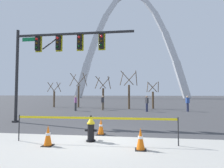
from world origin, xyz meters
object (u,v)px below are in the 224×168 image
traffic_cone_by_hydrant (141,139)px  pedestrian_walking_right (76,103)px  traffic_cone_curb_edge (101,127)px  traffic_cone_mid_sidewalk (48,136)px  pedestrian_near_trees (147,103)px  pedestrian_walking_left (103,103)px  traffic_signal_gantry (52,53)px  monument_arch (130,51)px  fire_hydrant (91,129)px  pedestrian_standing_center (188,103)px

traffic_cone_by_hydrant → pedestrian_walking_right: size_ratio=0.46×
traffic_cone_by_hydrant → traffic_cone_curb_edge: (-1.70, 1.96, 0.00)m
traffic_cone_mid_sidewalk → pedestrian_near_trees: size_ratio=0.46×
traffic_cone_mid_sidewalk → pedestrian_walking_right: bearing=104.6°
traffic_cone_curb_edge → pedestrian_walking_left: bearing=100.0°
traffic_cone_by_hydrant → pedestrian_walking_left: 13.62m
traffic_signal_gantry → monument_arch: (3.70, 55.60, 13.51)m
traffic_cone_mid_sidewalk → fire_hydrant: bearing=29.4°
traffic_cone_mid_sidewalk → traffic_cone_curb_edge: same height
traffic_cone_curb_edge → traffic_cone_by_hydrant: bearing=-49.1°
traffic_cone_curb_edge → pedestrian_walking_right: pedestrian_walking_right is taller
monument_arch → pedestrian_near_trees: size_ratio=26.97×
pedestrian_standing_center → traffic_cone_mid_sidewalk: bearing=-123.3°
traffic_cone_curb_edge → traffic_signal_gantry: (-3.70, 2.64, 4.05)m
traffic_cone_curb_edge → pedestrian_near_trees: bearing=75.0°
pedestrian_standing_center → pedestrian_walking_right: (-11.52, -0.72, 0.00)m
pedestrian_walking_right → traffic_cone_by_hydrant: bearing=-62.2°
fire_hydrant → pedestrian_near_trees: pedestrian_near_trees is taller
fire_hydrant → pedestrian_near_trees: 11.71m
traffic_cone_mid_sidewalk → pedestrian_near_trees: 12.84m
traffic_cone_curb_edge → monument_arch: size_ratio=0.02×
traffic_cone_by_hydrant → monument_arch: size_ratio=0.02×
traffic_cone_mid_sidewalk → pedestrian_standing_center: bearing=56.7°
fire_hydrant → pedestrian_standing_center: size_ratio=0.62×
traffic_cone_mid_sidewalk → pedestrian_walking_left: 13.09m
traffic_cone_by_hydrant → traffic_signal_gantry: bearing=139.6°
traffic_cone_curb_edge → pedestrian_near_trees: pedestrian_near_trees is taller
fire_hydrant → traffic_signal_gantry: bearing=133.0°
traffic_signal_gantry → pedestrian_standing_center: (10.55, 8.20, -3.59)m
traffic_cone_by_hydrant → pedestrian_walking_left: (-3.66, 13.11, 0.46)m
pedestrian_walking_left → pedestrian_near_trees: size_ratio=1.00×
traffic_cone_curb_edge → pedestrian_near_trees: 10.56m
traffic_cone_by_hydrant → pedestrian_near_trees: 12.20m
pedestrian_standing_center → pedestrian_walking_left: bearing=177.9°
monument_arch → pedestrian_walking_right: 51.28m
fire_hydrant → pedestrian_standing_center: 13.89m
pedestrian_standing_center → pedestrian_walking_right: same height
fire_hydrant → pedestrian_near_trees: size_ratio=0.62×
pedestrian_walking_left → pedestrian_near_trees: same height
traffic_cone_by_hydrant → pedestrian_near_trees: size_ratio=0.46×
traffic_cone_mid_sidewalk → pedestrian_near_trees: (4.26, 12.11, 0.46)m
traffic_cone_mid_sidewalk → pedestrian_standing_center: size_ratio=0.46×
traffic_signal_gantry → pedestrian_near_trees: 10.55m
traffic_cone_mid_sidewalk → traffic_cone_curb_edge: size_ratio=1.00×
fire_hydrant → traffic_cone_mid_sidewalk: size_ratio=1.36×
traffic_cone_by_hydrant → pedestrian_near_trees: (1.04, 12.15, 0.46)m
traffic_cone_curb_edge → monument_arch: (-0.01, 58.24, 17.56)m
pedestrian_walking_left → pedestrian_walking_right: 2.90m
traffic_cone_curb_edge → pedestrian_walking_right: (-4.67, 10.12, 0.46)m
pedestrian_walking_right → traffic_cone_curb_edge: bearing=-65.2°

